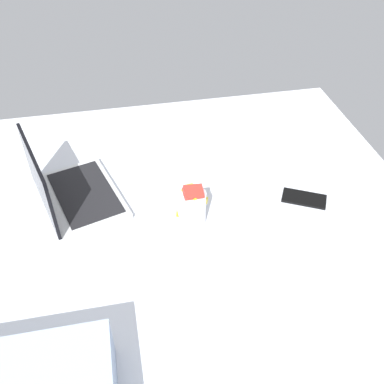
# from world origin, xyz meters

# --- Properties ---
(bed_mattress) EXTENTS (1.80, 1.40, 0.18)m
(bed_mattress) POSITION_xyz_m (0.00, 0.00, 0.09)
(bed_mattress) COLOR #B7BCC6
(bed_mattress) RESTS_ON ground
(laptop) EXTENTS (0.38, 0.32, 0.23)m
(laptop) POSITION_xyz_m (0.33, 0.40, 0.22)
(laptop) COLOR #B7BABC
(laptop) RESTS_ON bed_mattress
(snack_cup) EXTENTS (0.09, 0.10, 0.14)m
(snack_cup) POSITION_xyz_m (0.17, 0.04, 0.24)
(snack_cup) COLOR silver
(snack_cup) RESTS_ON bed_mattress
(cell_phone) EXTENTS (0.13, 0.16, 0.01)m
(cell_phone) POSITION_xyz_m (0.20, -0.34, 0.18)
(cell_phone) COLOR black
(cell_phone) RESTS_ON bed_mattress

